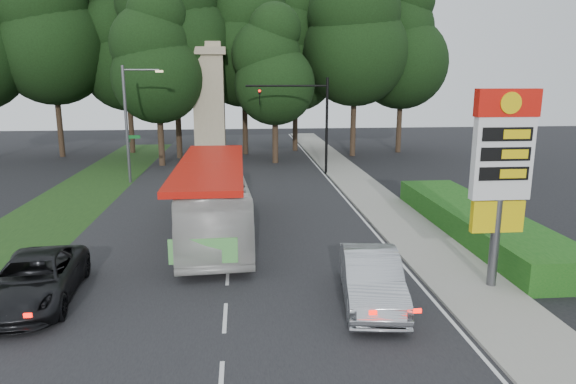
{
  "coord_description": "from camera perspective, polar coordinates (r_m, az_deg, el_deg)",
  "views": [
    {
      "loc": [
        0.6,
        -14.07,
        7.19
      ],
      "look_at": [
        2.64,
        8.17,
        2.2
      ],
      "focal_mm": 32.0,
      "sensor_mm": 36.0,
      "label": 1
    }
  ],
  "objects": [
    {
      "name": "tree_monument_right",
      "position": [
        43.67,
        -1.47,
        13.67
      ],
      "size": [
        6.72,
        6.72,
        13.2
      ],
      "color": "#2D2116",
      "rests_on": "ground"
    },
    {
      "name": "ground",
      "position": [
        15.81,
        -7.06,
        -14.56
      ],
      "size": [
        120.0,
        120.0,
        0.0
      ],
      "primitive_type": "plane",
      "color": "black",
      "rests_on": "ground"
    },
    {
      "name": "tree_east_near",
      "position": [
        51.41,
        0.82,
        15.38
      ],
      "size": [
        8.12,
        8.12,
        15.95
      ],
      "color": "#2D2116",
      "rests_on": "ground"
    },
    {
      "name": "tree_center_left",
      "position": [
        47.64,
        -12.6,
        18.13
      ],
      "size": [
        10.08,
        10.08,
        19.8
      ],
      "color": "#2D2116",
      "rests_on": "ground"
    },
    {
      "name": "suv_charcoal",
      "position": [
        18.83,
        -26.35,
        -8.7
      ],
      "size": [
        3.01,
        5.75,
        1.54
      ],
      "primitive_type": "imported",
      "rotation": [
        0.0,
        0.0,
        0.08
      ],
      "color": "black",
      "rests_on": "ground"
    },
    {
      "name": "hedge",
      "position": [
        25.48,
        20.33,
        -3.2
      ],
      "size": [
        3.0,
        14.0,
        1.2
      ],
      "primitive_type": "cube",
      "color": "#164C14",
      "rests_on": "ground"
    },
    {
      "name": "monument",
      "position": [
        44.19,
        -8.73,
        9.75
      ],
      "size": [
        3.0,
        3.0,
        10.05
      ],
      "color": "tan",
      "rests_on": "ground"
    },
    {
      "name": "tree_west_near",
      "position": [
        52.23,
        -17.57,
        15.14
      ],
      "size": [
        8.4,
        8.4,
        16.5
      ],
      "color": "#2D2116",
      "rests_on": "ground"
    },
    {
      "name": "transit_bus",
      "position": [
        24.01,
        -8.47,
        -0.76
      ],
      "size": [
        3.65,
        12.36,
        3.4
      ],
      "primitive_type": "imported",
      "rotation": [
        0.0,
        0.0,
        0.07
      ],
      "color": "silver",
      "rests_on": "ground"
    },
    {
      "name": "sidewalk_right",
      "position": [
        28.16,
        11.25,
        -2.32
      ],
      "size": [
        3.0,
        80.0,
        0.12
      ],
      "primitive_type": "cube",
      "color": "gray",
      "rests_on": "ground"
    },
    {
      "name": "gas_station_pylon",
      "position": [
        18.43,
        22.7,
        3.06
      ],
      "size": [
        2.1,
        0.45,
        6.85
      ],
      "color": "#59595E",
      "rests_on": "ground"
    },
    {
      "name": "grass_verge_left",
      "position": [
        34.38,
        -22.19,
        -0.4
      ],
      "size": [
        5.0,
        50.0,
        0.02
      ],
      "primitive_type": "cube",
      "color": "#193814",
      "rests_on": "ground"
    },
    {
      "name": "sedan_silver",
      "position": [
        17.04,
        9.25,
        -9.45
      ],
      "size": [
        2.43,
        5.31,
        1.69
      ],
      "primitive_type": "imported",
      "rotation": [
        0.0,
        0.0,
        -0.13
      ],
      "color": "#B5B8BE",
      "rests_on": "ground"
    },
    {
      "name": "tree_east_mid",
      "position": [
        48.38,
        7.54,
        17.43
      ],
      "size": [
        9.52,
        9.52,
        18.7
      ],
      "color": "#2D2116",
      "rests_on": "ground"
    },
    {
      "name": "road_surface",
      "position": [
        27.05,
        -6.33,
        -2.88
      ],
      "size": [
        14.0,
        80.0,
        0.02
      ],
      "primitive_type": "cube",
      "color": "black",
      "rests_on": "ground"
    },
    {
      "name": "traffic_signal_mast",
      "position": [
        38.49,
        2.39,
        8.84
      ],
      "size": [
        6.1,
        0.35,
        7.2
      ],
      "color": "black",
      "rests_on": "ground"
    },
    {
      "name": "tree_west_mid",
      "position": [
        51.99,
        -24.92,
        16.44
      ],
      "size": [
        9.8,
        9.8,
        19.25
      ],
      "color": "#2D2116",
      "rests_on": "ground"
    },
    {
      "name": "tree_monument_left",
      "position": [
        43.6,
        -14.39,
        14.18
      ],
      "size": [
        7.28,
        7.28,
        14.3
      ],
      "color": "#2D2116",
      "rests_on": "ground"
    },
    {
      "name": "tree_center_right",
      "position": [
        49.22,
        -4.98,
        17.02
      ],
      "size": [
        9.24,
        9.24,
        18.15
      ],
      "color": "#2D2116",
      "rests_on": "ground"
    },
    {
      "name": "streetlight_signs",
      "position": [
        36.97,
        -17.23,
        7.77
      ],
      "size": [
        2.75,
        0.98,
        8.0
      ],
      "color": "#59595E",
      "rests_on": "ground"
    },
    {
      "name": "tree_far_east",
      "position": [
        51.53,
        12.65,
        15.82
      ],
      "size": [
        8.68,
        8.68,
        17.05
      ],
      "color": "#2D2116",
      "rests_on": "ground"
    }
  ]
}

